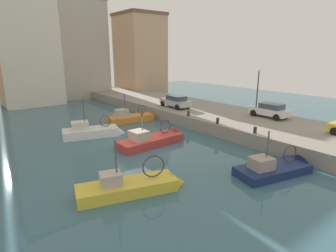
% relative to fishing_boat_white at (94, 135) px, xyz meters
% --- Properties ---
extents(water_surface, '(80.00, 80.00, 0.00)m').
position_rel_fishing_boat_white_xyz_m(water_surface, '(1.66, -5.07, -0.12)').
color(water_surface, '#386070').
rests_on(water_surface, ground).
extents(quay_wall, '(9.00, 56.00, 1.20)m').
position_rel_fishing_boat_white_xyz_m(quay_wall, '(13.16, -5.07, 0.48)').
color(quay_wall, gray).
rests_on(quay_wall, ground).
extents(fishing_boat_white, '(5.99, 3.30, 4.48)m').
position_rel_fishing_boat_white_xyz_m(fishing_boat_white, '(0.00, 0.00, 0.00)').
color(fishing_boat_white, white).
rests_on(fishing_boat_white, ground).
extents(fishing_boat_orange, '(6.02, 2.55, 3.97)m').
position_rel_fishing_boat_white_xyz_m(fishing_boat_orange, '(5.95, 2.82, -0.00)').
color(fishing_boat_orange, orange).
rests_on(fishing_boat_orange, ground).
extents(fishing_boat_red, '(6.73, 2.34, 4.13)m').
position_rel_fishing_boat_white_xyz_m(fishing_boat_red, '(3.13, -5.23, -0.01)').
color(fishing_boat_red, '#BC3833').
rests_on(fishing_boat_red, ground).
extents(fishing_boat_navy, '(6.00, 3.24, 3.87)m').
position_rel_fishing_boat_white_xyz_m(fishing_boat_navy, '(5.99, -14.99, -0.02)').
color(fishing_boat_navy, navy).
rests_on(fishing_boat_navy, ground).
extents(fishing_boat_yellow, '(6.43, 3.28, 3.93)m').
position_rel_fishing_boat_white_xyz_m(fishing_boat_yellow, '(-2.64, -11.40, -0.03)').
color(fishing_boat_yellow, gold).
rests_on(fishing_boat_yellow, ground).
extents(parked_car_silver, '(1.93, 4.27, 1.43)m').
position_rel_fishing_boat_white_xyz_m(parked_car_silver, '(11.01, 1.42, 1.82)').
color(parked_car_silver, '#B7B7BC').
rests_on(parked_car_silver, quay_wall).
extents(parked_car_white, '(1.90, 3.83, 1.43)m').
position_rel_fishing_boat_white_xyz_m(parked_car_white, '(15.17, -8.54, 1.81)').
color(parked_car_white, silver).
rests_on(parked_car_white, quay_wall).
extents(mooring_bollard_south, '(0.28, 0.28, 0.55)m').
position_rel_fishing_boat_white_xyz_m(mooring_bollard_south, '(9.01, -11.07, 1.36)').
color(mooring_bollard_south, '#2D2D33').
rests_on(mooring_bollard_south, quay_wall).
extents(mooring_bollard_mid, '(0.28, 0.28, 0.55)m').
position_rel_fishing_boat_white_xyz_m(mooring_bollard_mid, '(9.01, -7.07, 1.36)').
color(mooring_bollard_mid, '#2D2D33').
rests_on(mooring_bollard_mid, quay_wall).
extents(mooring_bollard_north, '(0.28, 0.28, 0.55)m').
position_rel_fishing_boat_white_xyz_m(mooring_bollard_north, '(9.01, -3.07, 1.36)').
color(mooring_bollard_north, '#2D2D33').
rests_on(mooring_bollard_north, quay_wall).
extents(quay_streetlamp, '(0.36, 0.36, 4.83)m').
position_rel_fishing_boat_white_xyz_m(quay_streetlamp, '(14.66, -7.23, 4.34)').
color(quay_streetlamp, '#38383D').
rests_on(quay_streetlamp, quay_wall).
extents(waterfront_building_west_mid, '(8.27, 6.31, 16.39)m').
position_rel_fishing_boat_white_xyz_m(waterfront_building_west_mid, '(8.49, 23.92, 8.10)').
color(waterfront_building_west_mid, '#B2A899').
rests_on(waterfront_building_west_mid, ground).
extents(waterfront_building_central, '(8.30, 7.10, 20.86)m').
position_rel_fishing_boat_white_xyz_m(waterfront_building_central, '(-0.37, 21.69, 10.34)').
color(waterfront_building_central, silver).
rests_on(waterfront_building_central, ground).
extents(waterfront_building_east_mid, '(7.47, 8.09, 14.50)m').
position_rel_fishing_boat_white_xyz_m(waterfront_building_east_mid, '(18.73, 21.13, 7.16)').
color(waterfront_building_east_mid, tan).
rests_on(waterfront_building_east_mid, ground).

